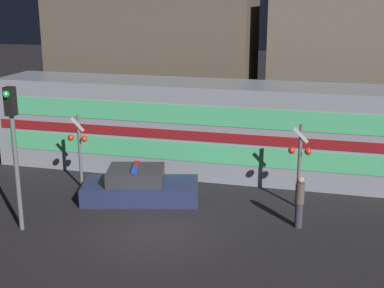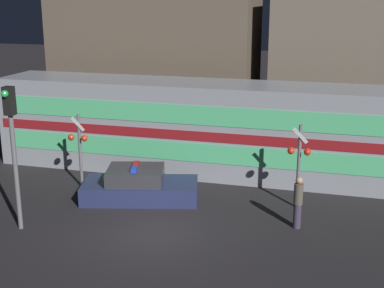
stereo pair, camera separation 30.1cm
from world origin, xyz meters
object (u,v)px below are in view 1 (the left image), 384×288
at_px(train, 238,130).
at_px(pedestrian, 299,201).
at_px(crossing_signal_near, 299,159).
at_px(traffic_light_corner, 13,138).
at_px(police_car, 140,187).

bearing_deg(train, pedestrian, -58.98).
xyz_separation_m(pedestrian, crossing_signal_near, (-0.16, 1.76, 0.91)).
bearing_deg(train, traffic_light_corner, -128.37).
distance_m(police_car, traffic_light_corner, 5.26).
bearing_deg(train, crossing_signal_near, -48.51).
xyz_separation_m(train, traffic_light_corner, (-5.88, -7.43, 1.19)).
height_order(train, police_car, train).
relative_size(police_car, traffic_light_corner, 0.98).
height_order(police_car, crossing_signal_near, crossing_signal_near).
bearing_deg(crossing_signal_near, police_car, -172.86).
relative_size(train, pedestrian, 11.94).
relative_size(train, police_car, 4.59).
distance_m(train, traffic_light_corner, 9.55).
bearing_deg(traffic_light_corner, train, 51.63).
distance_m(police_car, crossing_signal_near, 6.02).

